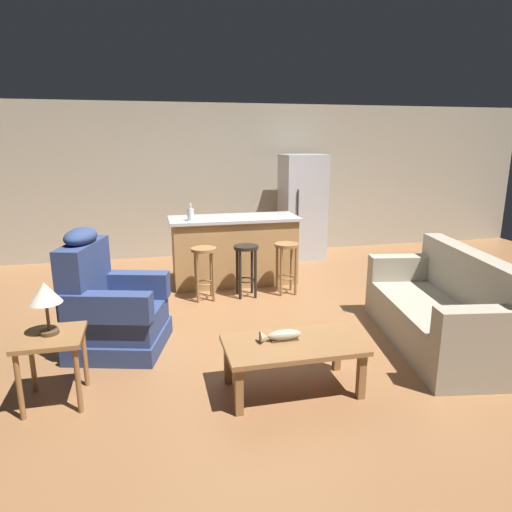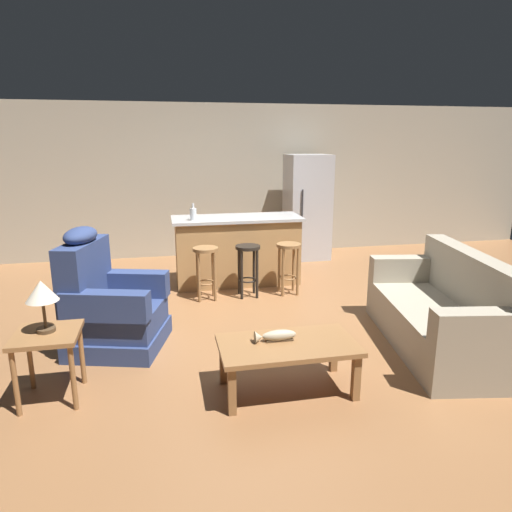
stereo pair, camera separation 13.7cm
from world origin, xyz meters
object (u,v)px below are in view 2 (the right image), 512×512
object	(u,v)px
bar_stool_middle	(248,261)
bar_stool_right	(289,259)
fish_figurine	(275,336)
end_table	(48,344)
coffee_table	(288,349)
table_lamp	(42,293)
bar_stool_left	(206,264)
kitchen_island	(237,250)
recliner_near_lamp	(109,306)
bottle_tall_green	(193,214)
couch	(443,314)
refrigerator	(307,207)

from	to	relation	value
bar_stool_middle	bar_stool_right	world-z (taller)	same
fish_figurine	end_table	distance (m)	1.77
fish_figurine	end_table	bearing A→B (deg)	173.40
coffee_table	table_lamp	bearing A→B (deg)	171.26
end_table	bar_stool_left	distance (m)	2.53
coffee_table	kitchen_island	distance (m)	2.99
recliner_near_lamp	end_table	bearing A→B (deg)	-96.67
bottle_tall_green	couch	bearing A→B (deg)	-46.08
recliner_near_lamp	refrigerator	xyz separation A→B (m)	(2.98, 3.04, 0.46)
bar_stool_right	table_lamp	bearing A→B (deg)	-140.48
recliner_near_lamp	kitchen_island	distance (m)	2.42
couch	refrigerator	distance (m)	3.74
refrigerator	bottle_tall_green	distance (m)	2.44
bottle_tall_green	end_table	bearing A→B (deg)	-117.11
recliner_near_lamp	bar_stool_right	bearing A→B (deg)	44.82
recliner_near_lamp	refrigerator	world-z (taller)	refrigerator
end_table	refrigerator	world-z (taller)	refrigerator
couch	bottle_tall_green	xyz separation A→B (m)	(-2.25, 2.33, 0.70)
couch	end_table	bearing A→B (deg)	13.27
bar_stool_right	coffee_table	bearing A→B (deg)	-105.72
table_lamp	bar_stool_left	size ratio (longest dim) A/B	0.60
fish_figurine	end_table	xyz separation A→B (m)	(-1.76, 0.20, -0.00)
couch	refrigerator	bearing A→B (deg)	-77.00
coffee_table	table_lamp	size ratio (longest dim) A/B	2.68
end_table	bar_stool_right	xyz separation A→B (m)	(2.51, 2.10, 0.01)
table_lamp	kitchen_island	size ratio (longest dim) A/B	0.23
couch	bar_stool_middle	xyz separation A→B (m)	(-1.60, 1.86, 0.13)
table_lamp	kitchen_island	bearing A→B (deg)	54.44
bar_stool_middle	bar_stool_right	bearing A→B (deg)	0.00
bar_stool_middle	bar_stool_right	xyz separation A→B (m)	(0.54, 0.00, 0.00)
fish_figurine	couch	distance (m)	1.86
kitchen_island	end_table	bearing A→B (deg)	-125.26
table_lamp	kitchen_island	world-z (taller)	table_lamp
bar_stool_right	bottle_tall_green	size ratio (longest dim) A/B	2.95
bar_stool_left	bar_stool_middle	size ratio (longest dim) A/B	1.00
couch	bar_stool_middle	distance (m)	2.46
kitchen_island	couch	bearing A→B (deg)	-56.75
bottle_tall_green	coffee_table	bearing A→B (deg)	-79.37
bar_stool_left	bottle_tall_green	xyz separation A→B (m)	(-0.11, 0.47, 0.57)
couch	recliner_near_lamp	bearing A→B (deg)	-2.05
recliner_near_lamp	kitchen_island	bearing A→B (deg)	65.03
coffee_table	recliner_near_lamp	distance (m)	1.88
bar_stool_middle	bottle_tall_green	size ratio (longest dim) A/B	2.95
bottle_tall_green	bar_stool_middle	bearing A→B (deg)	-35.88
bar_stool_right	bar_stool_middle	bearing A→B (deg)	180.00
bottle_tall_green	fish_figurine	bearing A→B (deg)	-80.95
recliner_near_lamp	refrigerator	bearing A→B (deg)	61.03
fish_figurine	recliner_near_lamp	distance (m)	1.77
kitchen_island	bottle_tall_green	bearing A→B (deg)	-165.42
recliner_near_lamp	bar_stool_right	xyz separation A→B (m)	(2.15, 1.21, 0.05)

